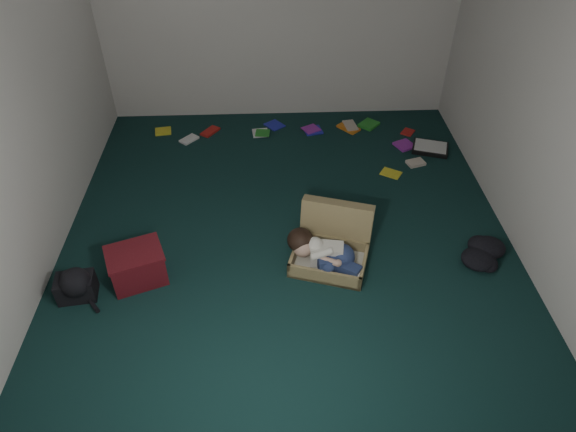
{
  "coord_description": "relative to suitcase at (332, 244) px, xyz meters",
  "views": [
    {
      "loc": [
        -0.15,
        -3.45,
        3.15
      ],
      "look_at": [
        0.0,
        -0.15,
        0.35
      ],
      "focal_mm": 32.0,
      "sensor_mm": 36.0,
      "label": 1
    }
  ],
  "objects": [
    {
      "name": "wall_back",
      "position": [
        -0.37,
        2.54,
        1.16
      ],
      "size": [
        4.5,
        0.0,
        4.5
      ],
      "primitive_type": "plane",
      "rotation": [
        1.57,
        0.0,
        0.0
      ],
      "color": "silver",
      "rests_on": "ground"
    },
    {
      "name": "suitcase",
      "position": [
        0.0,
        0.0,
        0.0
      ],
      "size": [
        0.77,
        0.76,
        0.45
      ],
      "rotation": [
        0.0,
        0.0,
        -0.3
      ],
      "color": "#978453",
      "rests_on": "floor"
    },
    {
      "name": "floor",
      "position": [
        -0.37,
        0.29,
        -0.14
      ],
      "size": [
        4.5,
        4.5,
        0.0
      ],
      "primitive_type": "plane",
      "color": "black",
      "rests_on": "ground"
    },
    {
      "name": "maroon_bin",
      "position": [
        -1.62,
        -0.2,
        0.02
      ],
      "size": [
        0.53,
        0.48,
        0.3
      ],
      "rotation": [
        0.0,
        0.0,
        0.36
      ],
      "color": "#561118",
      "rests_on": "floor"
    },
    {
      "name": "book_scatter",
      "position": [
        -0.03,
        1.93,
        -0.13
      ],
      "size": [
        3.1,
        1.29,
        0.02
      ],
      "color": "yellow",
      "rests_on": "floor"
    },
    {
      "name": "backpack",
      "position": [
        -2.07,
        -0.36,
        -0.03
      ],
      "size": [
        0.4,
        0.34,
        0.22
      ],
      "primitive_type": null,
      "rotation": [
        0.0,
        0.0,
        0.13
      ],
      "color": "black",
      "rests_on": "floor"
    },
    {
      "name": "person",
      "position": [
        -0.09,
        -0.14,
        0.04
      ],
      "size": [
        0.62,
        0.46,
        0.28
      ],
      "rotation": [
        0.0,
        0.0,
        -0.3
      ],
      "color": "white",
      "rests_on": "suitcase"
    },
    {
      "name": "wall_left",
      "position": [
        -2.37,
        0.29,
        1.16
      ],
      "size": [
        0.0,
        4.5,
        4.5
      ],
      "primitive_type": "plane",
      "rotation": [
        1.57,
        0.0,
        1.57
      ],
      "color": "silver",
      "rests_on": "ground"
    },
    {
      "name": "paper_tray",
      "position": [
        1.29,
        1.63,
        -0.11
      ],
      "size": [
        0.45,
        0.39,
        0.05
      ],
      "rotation": [
        0.0,
        0.0,
        -0.32
      ],
      "color": "black",
      "rests_on": "floor"
    },
    {
      "name": "wall_front",
      "position": [
        -0.37,
        -1.96,
        1.16
      ],
      "size": [
        4.5,
        0.0,
        4.5
      ],
      "primitive_type": "plane",
      "rotation": [
        -1.57,
        0.0,
        0.0
      ],
      "color": "silver",
      "rests_on": "ground"
    },
    {
      "name": "wall_right",
      "position": [
        1.63,
        0.29,
        1.16
      ],
      "size": [
        0.0,
        4.5,
        4.5
      ],
      "primitive_type": "plane",
      "rotation": [
        1.57,
        0.0,
        -1.57
      ],
      "color": "silver",
      "rests_on": "ground"
    },
    {
      "name": "clothing_pile",
      "position": [
        1.33,
        -0.06,
        -0.07
      ],
      "size": [
        0.45,
        0.37,
        0.14
      ],
      "primitive_type": null,
      "rotation": [
        0.0,
        0.0,
        -0.05
      ],
      "color": "black",
      "rests_on": "floor"
    }
  ]
}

